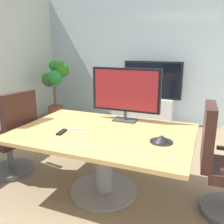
{
  "coord_description": "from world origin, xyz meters",
  "views": [
    {
      "loc": [
        1.15,
        -2.0,
        1.61
      ],
      "look_at": [
        0.15,
        0.5,
        0.88
      ],
      "focal_mm": 39.16,
      "sensor_mm": 36.0,
      "label": 1
    }
  ],
  "objects_px": {
    "office_chair_right": "(224,171)",
    "wall_display_unit": "(152,103)",
    "conference_table": "(103,147)",
    "office_chair_left": "(13,141)",
    "tv_monitor": "(126,91)",
    "remote_control": "(62,132)",
    "conference_phone": "(161,139)",
    "potted_plant": "(56,82)"
  },
  "relations": [
    {
      "from": "office_chair_right",
      "to": "wall_display_unit",
      "type": "relative_size",
      "value": 0.83
    },
    {
      "from": "conference_table",
      "to": "wall_display_unit",
      "type": "bearing_deg",
      "value": 91.9
    },
    {
      "from": "office_chair_left",
      "to": "tv_monitor",
      "type": "xyz_separation_m",
      "value": [
        1.31,
        0.52,
        0.63
      ]
    },
    {
      "from": "tv_monitor",
      "to": "wall_display_unit",
      "type": "relative_size",
      "value": 0.64
    },
    {
      "from": "conference_table",
      "to": "wall_display_unit",
      "type": "distance_m",
      "value": 2.72
    },
    {
      "from": "office_chair_left",
      "to": "office_chair_right",
      "type": "height_order",
      "value": "same"
    },
    {
      "from": "office_chair_left",
      "to": "office_chair_right",
      "type": "xyz_separation_m",
      "value": [
        2.43,
        0.16,
        0.0
      ]
    },
    {
      "from": "tv_monitor",
      "to": "remote_control",
      "type": "height_order",
      "value": "tv_monitor"
    },
    {
      "from": "office_chair_left",
      "to": "remote_control",
      "type": "relative_size",
      "value": 6.41
    },
    {
      "from": "conference_phone",
      "to": "office_chair_left",
      "type": "bearing_deg",
      "value": 179.55
    },
    {
      "from": "office_chair_left",
      "to": "potted_plant",
      "type": "bearing_deg",
      "value": -149.14
    },
    {
      "from": "office_chair_right",
      "to": "remote_control",
      "type": "xyz_separation_m",
      "value": [
        -1.6,
        -0.31,
        0.28
      ]
    },
    {
      "from": "wall_display_unit",
      "to": "conference_table",
      "type": "bearing_deg",
      "value": -88.1
    },
    {
      "from": "conference_table",
      "to": "remote_control",
      "type": "relative_size",
      "value": 10.99
    },
    {
      "from": "tv_monitor",
      "to": "office_chair_right",
      "type": "bearing_deg",
      "value": -17.77
    },
    {
      "from": "wall_display_unit",
      "to": "conference_phone",
      "type": "relative_size",
      "value": 5.95
    },
    {
      "from": "remote_control",
      "to": "wall_display_unit",
      "type": "bearing_deg",
      "value": 77.44
    },
    {
      "from": "potted_plant",
      "to": "tv_monitor",
      "type": "bearing_deg",
      "value": -38.59
    },
    {
      "from": "conference_phone",
      "to": "remote_control",
      "type": "distance_m",
      "value": 1.03
    },
    {
      "from": "office_chair_left",
      "to": "office_chair_right",
      "type": "distance_m",
      "value": 2.44
    },
    {
      "from": "tv_monitor",
      "to": "potted_plant",
      "type": "bearing_deg",
      "value": 141.41
    },
    {
      "from": "office_chair_right",
      "to": "conference_phone",
      "type": "xyz_separation_m",
      "value": [
        -0.58,
        -0.17,
        0.3
      ]
    },
    {
      "from": "potted_plant",
      "to": "office_chair_right",
      "type": "bearing_deg",
      "value": -32.52
    },
    {
      "from": "office_chair_left",
      "to": "tv_monitor",
      "type": "relative_size",
      "value": 1.3
    },
    {
      "from": "office_chair_right",
      "to": "wall_display_unit",
      "type": "distance_m",
      "value": 2.92
    },
    {
      "from": "conference_table",
      "to": "office_chair_right",
      "type": "relative_size",
      "value": 1.71
    },
    {
      "from": "tv_monitor",
      "to": "remote_control",
      "type": "distance_m",
      "value": 0.89
    },
    {
      "from": "office_chair_left",
      "to": "wall_display_unit",
      "type": "bearing_deg",
      "value": 167.02
    },
    {
      "from": "potted_plant",
      "to": "conference_phone",
      "type": "xyz_separation_m",
      "value": [
        2.76,
        -2.3,
        -0.09
      ]
    },
    {
      "from": "remote_control",
      "to": "office_chair_right",
      "type": "bearing_deg",
      "value": 4.05
    },
    {
      "from": "conference_table",
      "to": "conference_phone",
      "type": "relative_size",
      "value": 8.49
    },
    {
      "from": "tv_monitor",
      "to": "potted_plant",
      "type": "xyz_separation_m",
      "value": [
        -2.22,
        1.77,
        -0.24
      ]
    },
    {
      "from": "conference_table",
      "to": "remote_control",
      "type": "bearing_deg",
      "value": -151.77
    },
    {
      "from": "potted_plant",
      "to": "office_chair_left",
      "type": "bearing_deg",
      "value": -68.25
    },
    {
      "from": "potted_plant",
      "to": "remote_control",
      "type": "distance_m",
      "value": 3.0
    },
    {
      "from": "conference_table",
      "to": "potted_plant",
      "type": "distance_m",
      "value": 3.1
    },
    {
      "from": "office_chair_right",
      "to": "wall_display_unit",
      "type": "height_order",
      "value": "wall_display_unit"
    },
    {
      "from": "office_chair_left",
      "to": "tv_monitor",
      "type": "bearing_deg",
      "value": 120.69
    },
    {
      "from": "remote_control",
      "to": "conference_table",
      "type": "bearing_deg",
      "value": 21.45
    },
    {
      "from": "conference_table",
      "to": "wall_display_unit",
      "type": "relative_size",
      "value": 1.43
    },
    {
      "from": "tv_monitor",
      "to": "conference_phone",
      "type": "distance_m",
      "value": 0.83
    },
    {
      "from": "tv_monitor",
      "to": "conference_table",
      "type": "bearing_deg",
      "value": -101.18
    }
  ]
}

